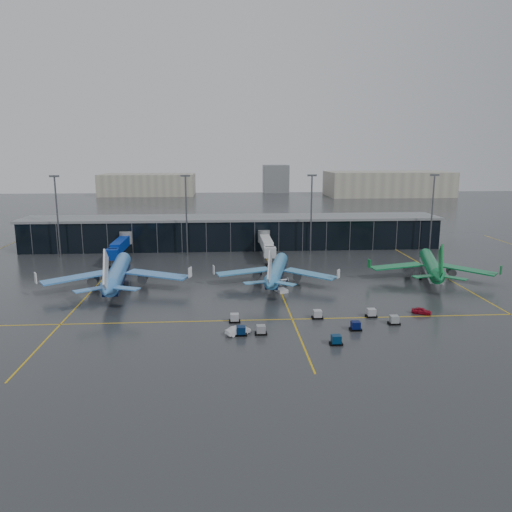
{
  "coord_description": "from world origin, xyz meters",
  "views": [
    {
      "loc": [
        -3.48,
        -108.5,
        32.57
      ],
      "look_at": [
        5.0,
        18.0,
        6.0
      ],
      "focal_mm": 35.0,
      "sensor_mm": 36.0,
      "label": 1
    }
  ],
  "objects": [
    {
      "name": "flood_masts",
      "position": [
        5.0,
        50.0,
        13.81
      ],
      "size": [
        203.0,
        0.5,
        25.5
      ],
      "color": "#595B60",
      "rests_on": "ground"
    },
    {
      "name": "terminal_pier",
      "position": [
        0.0,
        62.0,
        5.42
      ],
      "size": [
        142.0,
        17.0,
        10.7
      ],
      "color": "black",
      "rests_on": "ground"
    },
    {
      "name": "distant_hangars",
      "position": [
        49.94,
        270.08,
        8.79
      ],
      "size": [
        260.0,
        71.0,
        22.0
      ],
      "color": "#B2AD99",
      "rests_on": "ground"
    },
    {
      "name": "airliner_arkefly",
      "position": [
        -29.06,
        10.24,
        6.33
      ],
      "size": [
        39.71,
        44.26,
        12.65
      ],
      "primitive_type": null,
      "rotation": [
        0.0,
        0.0,
        0.09
      ],
      "color": "#3F83D1",
      "rests_on": "ground"
    },
    {
      "name": "airliner_aer_lingus",
      "position": [
        50.49,
        14.74,
        5.76
      ],
      "size": [
        42.29,
        45.35,
        11.52
      ],
      "primitive_type": null,
      "rotation": [
        0.0,
        0.0,
        -0.29
      ],
      "color": "#0D743B",
      "rests_on": "ground"
    },
    {
      "name": "service_van_red",
      "position": [
        36.86,
        -13.53,
        0.66
      ],
      "size": [
        4.16,
        3.24,
        1.32
      ],
      "primitive_type": "imported",
      "rotation": [
        0.0,
        0.0,
        1.07
      ],
      "color": "maroon",
      "rests_on": "ground"
    },
    {
      "name": "baggage_carts",
      "position": [
        13.5,
        -20.18,
        0.76
      ],
      "size": [
        32.83,
        15.57,
        1.7
      ],
      "color": "black",
      "rests_on": "ground"
    },
    {
      "name": "taxi_lines",
      "position": [
        10.0,
        10.61,
        0.01
      ],
      "size": [
        220.0,
        120.0,
        0.02
      ],
      "color": "gold",
      "rests_on": "ground"
    },
    {
      "name": "airliner_klm_near",
      "position": [
        9.88,
        12.55,
        5.55
      ],
      "size": [
        38.46,
        41.87,
        11.11
      ],
      "primitive_type": null,
      "rotation": [
        0.0,
        0.0,
        -0.21
      ],
      "color": "#3B88C2",
      "rests_on": "ground"
    },
    {
      "name": "mobile_airstair",
      "position": [
        10.12,
        4.74,
        0.77
      ],
      "size": [
        3.1,
        3.73,
        3.45
      ],
      "rotation": [
        0.0,
        0.0,
        0.32
      ],
      "color": "silver",
      "rests_on": "ground"
    },
    {
      "name": "service_van_white",
      "position": [
        -0.97,
        -22.71,
        0.77
      ],
      "size": [
        4.91,
        3.67,
        1.55
      ],
      "primitive_type": "imported",
      "rotation": [
        0.0,
        0.0,
        2.07
      ],
      "color": "silver",
      "rests_on": "ground"
    },
    {
      "name": "jet_bridges",
      "position": [
        -35.0,
        42.99,
        4.55
      ],
      "size": [
        94.0,
        27.5,
        7.2
      ],
      "color": "#595B60",
      "rests_on": "ground"
    },
    {
      "name": "ground",
      "position": [
        0.0,
        0.0,
        0.0
      ],
      "size": [
        600.0,
        600.0,
        0.0
      ],
      "primitive_type": "plane",
      "color": "#282B2D",
      "rests_on": "ground"
    }
  ]
}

